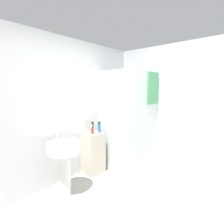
{
  "coord_description": "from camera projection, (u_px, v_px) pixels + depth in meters",
  "views": [
    {
      "loc": [
        -1.72,
        -0.91,
        1.63
      ],
      "look_at": [
        0.63,
        1.14,
        1.21
      ],
      "focal_mm": 28.0,
      "sensor_mm": 36.0,
      "label": 1
    }
  ],
  "objects": [
    {
      "name": "shower_enclosure",
      "position": [
        129.0,
        141.0,
        3.64
      ],
      "size": [
        0.9,
        0.93,
        1.98
      ],
      "color": "white",
      "rests_on": "ground_plane"
    },
    {
      "name": "wall_right",
      "position": [
        197.0,
        110.0,
        3.2
      ],
      "size": [
        0.06,
        6.4,
        2.5
      ],
      "primitive_type": "cube",
      "color": "silver",
      "rests_on": "ground_plane"
    },
    {
      "name": "wall_back",
      "position": [
        64.0,
        111.0,
        3.03
      ],
      "size": [
        6.4,
        0.06,
        2.5
      ],
      "primitive_type": "cube",
      "color": "silver",
      "rests_on": "ground_plane"
    },
    {
      "name": "sink",
      "position": [
        65.0,
        155.0,
        2.66
      ],
      "size": [
        0.52,
        0.52,
        0.96
      ],
      "color": "white",
      "rests_on": "ground_plane"
    },
    {
      "name": "vanity_cabinet",
      "position": [
        93.0,
        153.0,
        3.39
      ],
      "size": [
        0.39,
        0.34,
        0.79
      ],
      "color": "beige",
      "rests_on": "ground_plane"
    },
    {
      "name": "shampoo_bottle_tall_black",
      "position": [
        92.0,
        127.0,
        3.39
      ],
      "size": [
        0.05,
        0.05,
        0.22
      ],
      "color": "black",
      "rests_on": "vanity_cabinet"
    },
    {
      "name": "lotion_bottle_white",
      "position": [
        92.0,
        129.0,
        3.35
      ],
      "size": [
        0.04,
        0.04,
        0.17
      ],
      "color": "beige",
      "rests_on": "vanity_cabinet"
    },
    {
      "name": "soap_dispenser",
      "position": [
        92.0,
        131.0,
        3.26
      ],
      "size": [
        0.06,
        0.06,
        0.14
      ],
      "color": "red",
      "rests_on": "vanity_cabinet"
    },
    {
      "name": "shampoo_bottle_blue",
      "position": [
        99.0,
        127.0,
        3.35
      ],
      "size": [
        0.06,
        0.06,
        0.21
      ],
      "color": "#2D66A3",
      "rests_on": "vanity_cabinet"
    }
  ]
}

